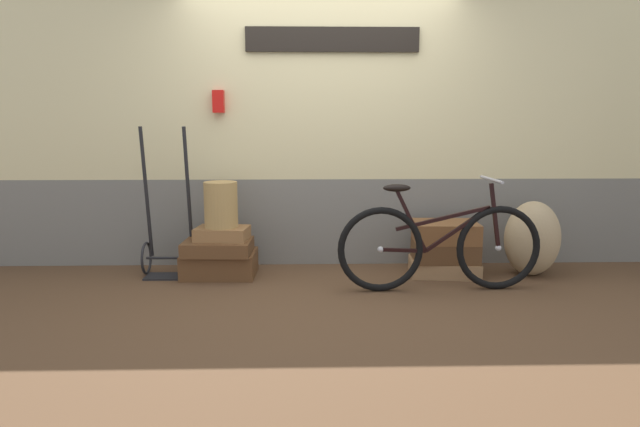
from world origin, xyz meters
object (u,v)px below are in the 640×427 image
(suitcase_2, at_px, (222,233))
(suitcase_5, at_px, (446,232))
(suitcase_4, at_px, (445,251))
(luggage_trolley, at_px, (169,242))
(wicker_basket, at_px, (221,205))
(bicycle, at_px, (439,246))
(suitcase_0, at_px, (220,264))
(suitcase_1, at_px, (218,247))
(burlap_sack, at_px, (532,238))
(suitcase_3, at_px, (444,267))

(suitcase_2, relative_size, suitcase_5, 0.81)
(suitcase_4, relative_size, luggage_trolley, 0.42)
(wicker_basket, bearing_deg, suitcase_4, 0.23)
(wicker_basket, relative_size, bicycle, 0.24)
(suitcase_0, height_order, suitcase_1, suitcase_1)
(suitcase_1, distance_m, bicycle, 1.89)
(wicker_basket, bearing_deg, suitcase_5, 0.34)
(burlap_sack, distance_m, bicycle, 1.03)
(luggage_trolley, bearing_deg, wicker_basket, -8.42)
(suitcase_4, bearing_deg, luggage_trolley, -178.94)
(suitcase_2, xyz_separation_m, suitcase_3, (1.97, 0.02, -0.32))
(suitcase_2, distance_m, burlap_sack, 2.74)
(suitcase_2, xyz_separation_m, suitcase_5, (1.97, 0.01, 0.00))
(burlap_sack, relative_size, bicycle, 0.40)
(suitcase_1, height_order, suitcase_4, suitcase_1)
(burlap_sack, height_order, bicycle, bicycle)
(suitcase_3, relative_size, luggage_trolley, 0.46)
(suitcase_2, relative_size, suitcase_3, 0.74)
(suitcase_5, relative_size, burlap_sack, 0.82)
(burlap_sack, bearing_deg, suitcase_5, 177.18)
(burlap_sack, bearing_deg, suitcase_2, 179.49)
(suitcase_4, xyz_separation_m, burlap_sack, (0.77, -0.03, 0.12))
(wicker_basket, xyz_separation_m, bicycle, (1.81, -0.45, -0.28))
(suitcase_3, bearing_deg, suitcase_4, -66.90)
(suitcase_5, bearing_deg, suitcase_4, -112.47)
(wicker_basket, xyz_separation_m, luggage_trolley, (-0.48, 0.07, -0.34))
(bicycle, bearing_deg, suitcase_1, 167.10)
(wicker_basket, bearing_deg, burlap_sack, -0.54)
(luggage_trolley, height_order, bicycle, luggage_trolley)
(suitcase_0, relative_size, suitcase_2, 1.42)
(suitcase_0, relative_size, suitcase_5, 1.16)
(luggage_trolley, bearing_deg, suitcase_4, -1.47)
(suitcase_4, bearing_deg, burlap_sack, -0.01)
(suitcase_3, height_order, luggage_trolley, luggage_trolley)
(suitcase_5, xyz_separation_m, luggage_trolley, (-2.46, 0.06, -0.09))
(luggage_trolley, bearing_deg, suitcase_3, -1.31)
(suitcase_3, relative_size, bicycle, 0.36)
(suitcase_3, bearing_deg, suitcase_2, -173.42)
(suitcase_1, xyz_separation_m, luggage_trolley, (-0.45, 0.10, 0.03))
(suitcase_0, distance_m, suitcase_1, 0.18)
(bicycle, bearing_deg, wicker_basket, 165.99)
(suitcase_4, bearing_deg, suitcase_3, 109.53)
(suitcase_4, distance_m, luggage_trolley, 2.46)
(suitcase_2, height_order, suitcase_5, suitcase_5)
(suitcase_2, bearing_deg, luggage_trolley, 178.12)
(suitcase_5, height_order, burlap_sack, burlap_sack)
(suitcase_4, bearing_deg, suitcase_5, 67.12)
(suitcase_5, distance_m, wicker_basket, 1.99)
(wicker_basket, relative_size, luggage_trolley, 0.30)
(bicycle, bearing_deg, burlap_sack, 24.54)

